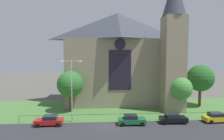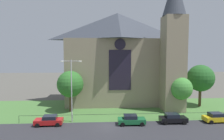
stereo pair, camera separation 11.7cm
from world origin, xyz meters
name	(u,v)px [view 1 (the left image)]	position (x,y,z in m)	size (l,w,h in m)	color
ground	(106,109)	(0.00, 10.00, 0.00)	(160.00, 160.00, 0.00)	#56544C
road_asphalt	(108,131)	(0.00, -2.00, 0.00)	(120.00, 8.00, 0.01)	#2D2D33
grass_verge	(106,111)	(0.00, 8.00, 0.00)	(120.00, 20.00, 0.01)	#477538
church_building	(121,57)	(3.64, 15.59, 10.27)	(23.20, 16.20, 26.00)	gray
iron_railing	(125,115)	(2.87, 2.50, 0.98)	(33.77, 0.07, 1.13)	black
tree_right_near	(181,89)	(13.88, 6.61, 4.48)	(4.20, 4.20, 6.61)	#4C3823
tree_right_far	(200,78)	(19.72, 10.84, 5.87)	(5.53, 5.53, 8.66)	#4C3823
tree_left_near	(70,84)	(-6.69, 8.39, 5.22)	(4.96, 4.96, 7.73)	#4C3823
streetlamp_near	(72,84)	(-5.63, 2.40, 6.18)	(3.37, 0.26, 9.97)	#B2B2B7
parked_car_red	(49,120)	(-8.92, 1.05, 0.74)	(4.24, 2.10, 1.51)	#B21919
parked_car_green	(131,120)	(3.69, 0.60, 0.74)	(4.24, 2.11, 1.51)	#196033
parked_car_black	(173,118)	(10.36, 0.91, 0.74)	(4.21, 2.05, 1.51)	black
parked_car_yellow	(217,117)	(17.50, 0.91, 0.74)	(4.27, 2.16, 1.51)	gold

